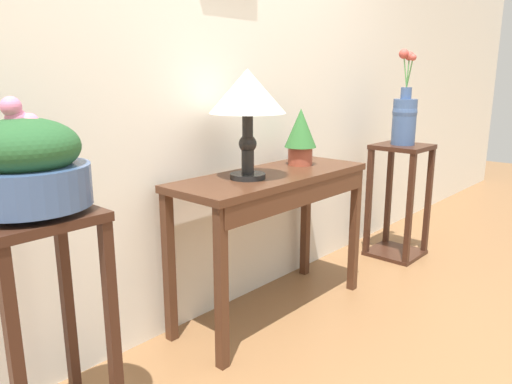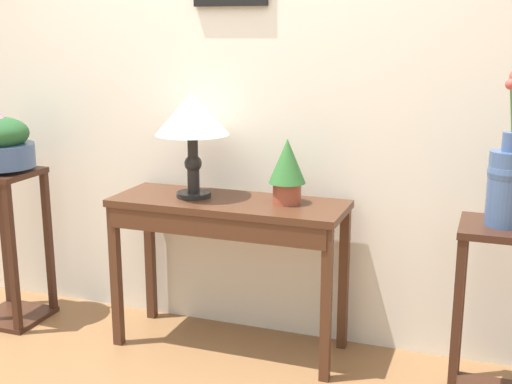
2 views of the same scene
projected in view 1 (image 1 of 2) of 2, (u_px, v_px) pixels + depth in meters
back_wall_with_art at (212, 45)px, 2.40m from camera, size 9.00×0.13×2.80m
console_table at (276, 196)px, 2.45m from camera, size 1.15×0.42×0.77m
table_lamp at (247, 96)px, 2.22m from camera, size 0.36×0.36×0.51m
potted_plant_on_console at (301, 134)px, 2.63m from camera, size 0.18×0.18×0.31m
pedestal_stand_left at (46, 339)px, 1.54m from camera, size 0.35×0.35×0.85m
planter_bowl_wide_left at (27, 166)px, 1.41m from camera, size 0.36×0.36×0.34m
pedestal_stand_right at (398, 201)px, 3.36m from camera, size 0.35×0.35×0.80m
flower_vase_tall_right at (405, 115)px, 3.23m from camera, size 0.17×0.17×0.63m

